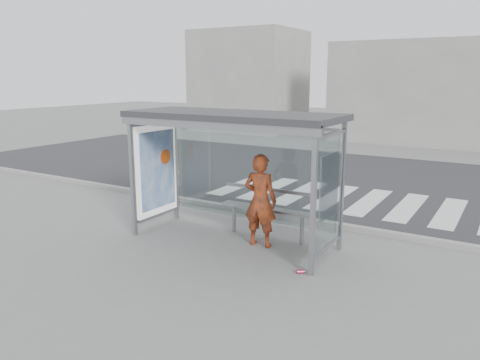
% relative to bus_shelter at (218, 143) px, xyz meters
% --- Properties ---
extents(ground, '(80.00, 80.00, 0.00)m').
position_rel_bus_shelter_xyz_m(ground, '(0.37, -0.06, -1.98)').
color(ground, slate).
rests_on(ground, ground).
extents(road, '(30.00, 10.00, 0.01)m').
position_rel_bus_shelter_xyz_m(road, '(0.37, 6.94, -1.98)').
color(road, '#27272A').
rests_on(road, ground).
extents(curb, '(30.00, 0.18, 0.12)m').
position_rel_bus_shelter_xyz_m(curb, '(0.37, 1.89, -1.92)').
color(curb, gray).
rests_on(curb, ground).
extents(crosswalk, '(7.55, 3.00, 0.00)m').
position_rel_bus_shelter_xyz_m(crosswalk, '(1.37, 4.44, -1.98)').
color(crosswalk, silver).
rests_on(crosswalk, ground).
extents(bus_shelter, '(4.25, 1.65, 2.62)m').
position_rel_bus_shelter_xyz_m(bus_shelter, '(0.00, 0.00, 0.00)').
color(bus_shelter, gray).
rests_on(bus_shelter, ground).
extents(building_left, '(6.00, 5.00, 6.00)m').
position_rel_bus_shelter_xyz_m(building_left, '(-9.63, 17.94, 1.02)').
color(building_left, gray).
rests_on(building_left, ground).
extents(building_center, '(8.00, 5.00, 5.00)m').
position_rel_bus_shelter_xyz_m(building_center, '(0.37, 17.94, 0.52)').
color(building_center, gray).
rests_on(building_center, ground).
extents(person, '(0.70, 0.49, 1.85)m').
position_rel_bus_shelter_xyz_m(person, '(0.94, 0.05, -1.06)').
color(person, '#C86412').
rests_on(person, ground).
extents(bench, '(2.04, 0.25, 1.05)m').
position_rel_bus_shelter_xyz_m(bench, '(0.85, 0.52, -1.37)').
color(bench, gray).
rests_on(bench, ground).
extents(soda_can, '(0.15, 0.13, 0.07)m').
position_rel_bus_shelter_xyz_m(soda_can, '(2.20, -0.80, -1.95)').
color(soda_can, '#D53E5F').
rests_on(soda_can, ground).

